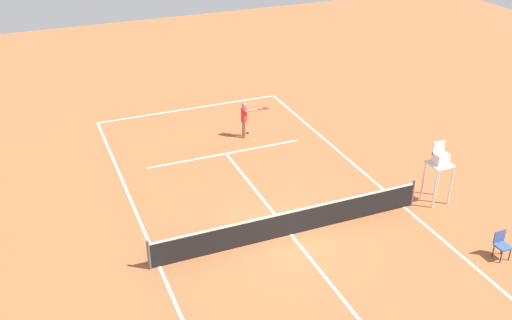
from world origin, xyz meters
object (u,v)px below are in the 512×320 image
at_px(tennis_ball, 254,141).
at_px(courtside_chair_near, 502,244).
at_px(umpire_chair, 440,163).
at_px(player_serving, 245,117).

relative_size(tennis_ball, courtside_chair_near, 0.07).
xyz_separation_m(umpire_chair, courtside_chair_near, (0.21, 3.68, -1.07)).
height_order(player_serving, umpire_chair, umpire_chair).
distance_m(player_serving, courtside_chair_near, 12.35).
height_order(player_serving, tennis_ball, player_serving).
xyz_separation_m(player_serving, umpire_chair, (-4.53, 7.89, 0.60)).
bearing_deg(tennis_ball, umpire_chair, 121.25).
xyz_separation_m(player_serving, tennis_ball, (-0.14, 0.65, -0.98)).
relative_size(player_serving, umpire_chair, 0.70).
xyz_separation_m(player_serving, courtside_chair_near, (-4.32, 11.57, -0.48)).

